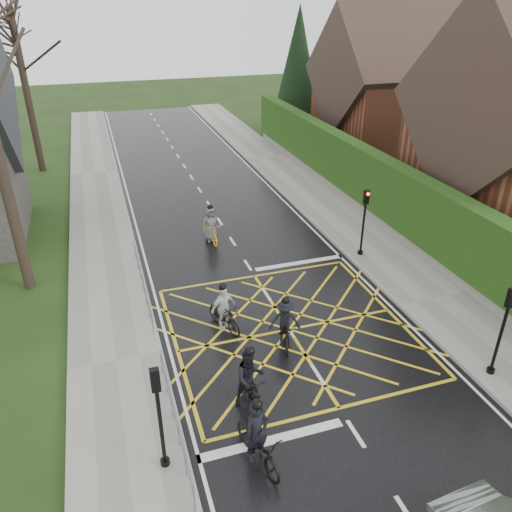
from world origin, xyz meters
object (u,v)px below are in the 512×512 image
cyclist_back (250,383)px  cyclist_lead (211,229)px  cyclist_rear (258,442)px  cyclist_mid (285,327)px  cyclist_front (224,313)px

cyclist_back → cyclist_lead: size_ratio=1.06×
cyclist_rear → cyclist_mid: size_ratio=1.09×
cyclist_back → cyclist_mid: cyclist_back is taller
cyclist_mid → cyclist_back: bearing=-113.6°
cyclist_back → cyclist_lead: bearing=79.6°
cyclist_rear → cyclist_lead: cyclist_rear is taller
cyclist_back → cyclist_mid: size_ratio=1.04×
cyclist_back → cyclist_front: size_ratio=1.07×
cyclist_back → cyclist_front: bearing=84.1°
cyclist_rear → cyclist_mid: 4.97m
cyclist_back → cyclist_lead: 11.00m
cyclist_rear → cyclist_lead: 13.01m
cyclist_front → cyclist_back: bearing=-114.1°
cyclist_rear → cyclist_lead: (1.88, 12.87, 0.00)m
cyclist_front → cyclist_lead: 7.22m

